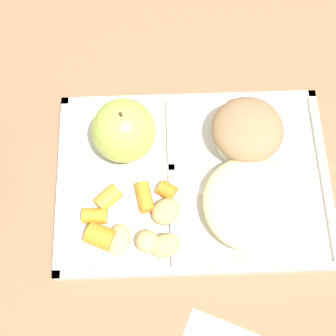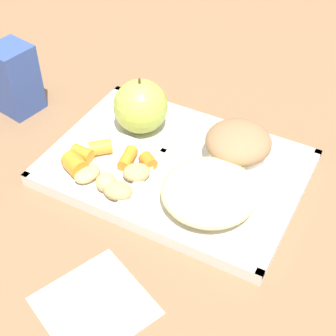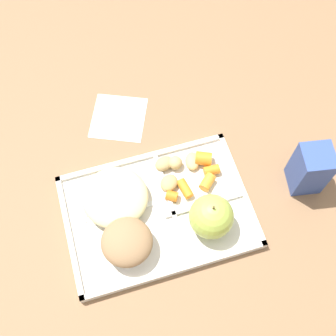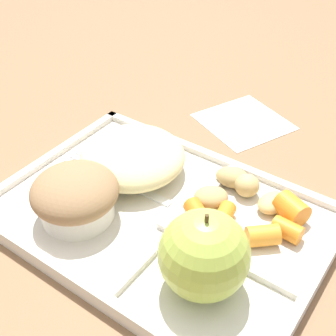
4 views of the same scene
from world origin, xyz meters
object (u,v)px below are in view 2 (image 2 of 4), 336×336
object	(u,v)px
bran_muffin	(238,145)
plastic_fork	(227,194)
lunch_tray	(175,169)
green_apple	(141,106)
milk_carton	(15,79)

from	to	relation	value
bran_muffin	plastic_fork	bearing A→B (deg)	-77.27
lunch_tray	plastic_fork	distance (m)	0.09
lunch_tray	green_apple	bearing A→B (deg)	148.46
green_apple	plastic_fork	xyz separation A→B (m)	(0.17, -0.07, -0.04)
green_apple	milk_carton	size ratio (longest dim) A/B	0.79
lunch_tray	milk_carton	bearing A→B (deg)	176.66
green_apple	plastic_fork	bearing A→B (deg)	-22.06
bran_muffin	plastic_fork	xyz separation A→B (m)	(0.02, -0.07, -0.03)
lunch_tray	milk_carton	distance (m)	0.30
bran_muffin	milk_carton	xyz separation A→B (m)	(-0.37, -0.04, 0.02)
plastic_fork	bran_muffin	bearing A→B (deg)	102.73
plastic_fork	milk_carton	bearing A→B (deg)	174.79
bran_muffin	plastic_fork	size ratio (longest dim) A/B	0.60
lunch_tray	milk_carton	size ratio (longest dim) A/B	3.11
lunch_tray	green_apple	size ratio (longest dim) A/B	3.93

